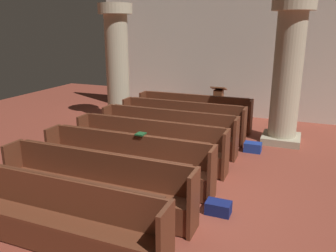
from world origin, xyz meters
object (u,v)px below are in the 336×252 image
(pillar_far_side, at_px, (117,62))
(hymn_book, at_px, (141,134))
(pillar_aisle_side, at_px, (288,71))
(pew_row_3, at_px, (150,142))
(pew_row_6, at_px, (52,213))
(pew_row_0, at_px, (194,111))
(kneeler_box_navy, at_px, (218,208))
(pew_row_4, at_px, (127,159))
(kneeler_box_blue, at_px, (253,147))
(pew_row_2, at_px, (168,130))
(lectern, at_px, (218,105))
(pew_row_1, at_px, (182,119))
(pew_row_5, at_px, (96,182))

(pillar_far_side, relative_size, hymn_book, 18.75)
(pillar_aisle_side, bearing_deg, hymn_book, -123.39)
(pew_row_3, height_order, pillar_aisle_side, pillar_aisle_side)
(pew_row_6, distance_m, hymn_book, 2.30)
(pew_row_0, distance_m, kneeler_box_navy, 4.91)
(pew_row_4, height_order, kneeler_box_blue, pew_row_4)
(pew_row_2, distance_m, pew_row_6, 4.12)
(pew_row_3, bearing_deg, pew_row_0, 90.00)
(pew_row_3, distance_m, pillar_aisle_side, 3.90)
(pew_row_3, xyz_separation_m, pillar_aisle_side, (2.52, 2.65, 1.34))
(pew_row_6, bearing_deg, pew_row_0, 90.00)
(pew_row_3, height_order, kneeler_box_navy, pew_row_3)
(pew_row_4, xyz_separation_m, hymn_book, (0.21, 0.18, 0.47))
(pew_row_2, distance_m, kneeler_box_navy, 3.12)
(pew_row_4, xyz_separation_m, pew_row_6, (0.00, -2.06, 0.00))
(hymn_book, height_order, kneeler_box_blue, hymn_book)
(kneeler_box_blue, bearing_deg, pillar_far_side, 163.00)
(pew_row_0, relative_size, pew_row_6, 1.00)
(lectern, distance_m, kneeler_box_navy, 5.89)
(kneeler_box_navy, bearing_deg, kneeler_box_blue, 88.47)
(pew_row_1, relative_size, lectern, 3.10)
(pew_row_3, relative_size, kneeler_box_navy, 8.46)
(pew_row_3, xyz_separation_m, hymn_book, (0.21, -0.85, 0.47))
(pillar_aisle_side, distance_m, lectern, 2.99)
(pew_row_4, distance_m, kneeler_box_blue, 3.32)
(pew_row_2, distance_m, hymn_book, 1.95)
(pew_row_6, height_order, kneeler_box_navy, pew_row_6)
(pew_row_2, xyz_separation_m, pew_row_4, (0.00, -2.06, 0.00))
(pillar_aisle_side, xyz_separation_m, lectern, (-2.09, 1.62, -1.39))
(pillar_far_side, distance_m, lectern, 3.47)
(pew_row_0, relative_size, pew_row_5, 1.00)
(pew_row_1, xyz_separation_m, pillar_aisle_side, (2.52, 0.59, 1.34))
(pew_row_0, distance_m, pillar_aisle_side, 2.89)
(pew_row_4, bearing_deg, pew_row_0, 90.00)
(hymn_book, relative_size, kneeler_box_blue, 0.47)
(lectern, xyz_separation_m, hymn_book, (-0.22, -5.12, 0.52))
(pew_row_1, bearing_deg, pew_row_6, -90.00)
(pew_row_1, height_order, pillar_far_side, pillar_far_side)
(pillar_far_side, bearing_deg, hymn_book, -55.04)
(pew_row_3, bearing_deg, hymn_book, -76.05)
(pew_row_1, distance_m, pillar_aisle_side, 2.92)
(pew_row_2, relative_size, pew_row_4, 1.00)
(kneeler_box_navy, bearing_deg, pillar_far_side, 134.45)
(pew_row_0, relative_size, pillar_aisle_side, 0.95)
(lectern, height_order, kneeler_box_blue, lectern)
(lectern, bearing_deg, pew_row_2, -97.57)
(pew_row_0, distance_m, pew_row_5, 5.15)
(pew_row_6, distance_m, kneeler_box_blue, 5.13)
(pew_row_0, height_order, pillar_aisle_side, pillar_aisle_side)
(pew_row_4, relative_size, kneeler_box_blue, 8.39)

